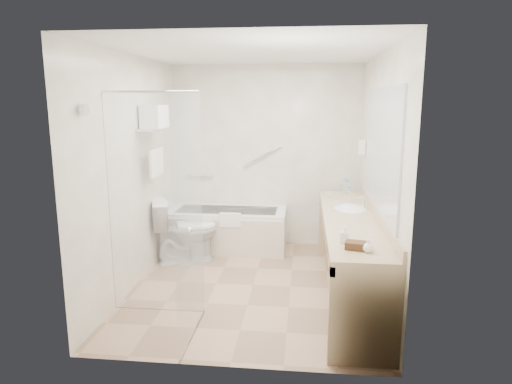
# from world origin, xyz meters

# --- Properties ---
(floor) EXTENTS (3.20, 3.20, 0.00)m
(floor) POSITION_xyz_m (0.00, 0.00, 0.00)
(floor) COLOR tan
(floor) RESTS_ON ground
(ceiling) EXTENTS (2.60, 3.20, 0.10)m
(ceiling) POSITION_xyz_m (0.00, 0.00, 2.50)
(ceiling) COLOR silver
(ceiling) RESTS_ON wall_back
(wall_back) EXTENTS (2.60, 0.10, 2.50)m
(wall_back) POSITION_xyz_m (0.00, 1.60, 1.25)
(wall_back) COLOR white
(wall_back) RESTS_ON ground
(wall_front) EXTENTS (2.60, 0.10, 2.50)m
(wall_front) POSITION_xyz_m (0.00, -1.60, 1.25)
(wall_front) COLOR white
(wall_front) RESTS_ON ground
(wall_left) EXTENTS (0.10, 3.20, 2.50)m
(wall_left) POSITION_xyz_m (-1.30, 0.00, 1.25)
(wall_left) COLOR white
(wall_left) RESTS_ON ground
(wall_right) EXTENTS (0.10, 3.20, 2.50)m
(wall_right) POSITION_xyz_m (1.30, 0.00, 1.25)
(wall_right) COLOR white
(wall_right) RESTS_ON ground
(bathtub) EXTENTS (1.60, 0.73, 0.59)m
(bathtub) POSITION_xyz_m (-0.50, 1.24, 0.28)
(bathtub) COLOR white
(bathtub) RESTS_ON floor
(grab_bar_short) EXTENTS (0.40, 0.03, 0.03)m
(grab_bar_short) POSITION_xyz_m (-0.95, 1.56, 0.95)
(grab_bar_short) COLOR silver
(grab_bar_short) RESTS_ON wall_back
(grab_bar_long) EXTENTS (0.53, 0.03, 0.33)m
(grab_bar_long) POSITION_xyz_m (-0.05, 1.56, 1.25)
(grab_bar_long) COLOR silver
(grab_bar_long) RESTS_ON wall_back
(shower_enclosure) EXTENTS (0.96, 0.91, 2.11)m
(shower_enclosure) POSITION_xyz_m (-0.63, -0.93, 1.07)
(shower_enclosure) COLOR silver
(shower_enclosure) RESTS_ON floor
(towel_shelf) EXTENTS (0.24, 0.55, 0.81)m
(towel_shelf) POSITION_xyz_m (-1.17, 0.35, 1.75)
(towel_shelf) COLOR silver
(towel_shelf) RESTS_ON wall_left
(vanity_counter) EXTENTS (0.55, 2.70, 0.95)m
(vanity_counter) POSITION_xyz_m (1.02, -0.15, 0.64)
(vanity_counter) COLOR tan
(vanity_counter) RESTS_ON floor
(sink) EXTENTS (0.40, 0.52, 0.14)m
(sink) POSITION_xyz_m (1.05, 0.25, 0.82)
(sink) COLOR white
(sink) RESTS_ON vanity_counter
(faucet) EXTENTS (0.03, 0.03, 0.14)m
(faucet) POSITION_xyz_m (1.20, 0.25, 0.93)
(faucet) COLOR silver
(faucet) RESTS_ON vanity_counter
(mirror) EXTENTS (0.02, 2.00, 1.20)m
(mirror) POSITION_xyz_m (1.29, -0.15, 1.55)
(mirror) COLOR #ADB2BA
(mirror) RESTS_ON wall_right
(hairdryer_unit) EXTENTS (0.08, 0.10, 0.18)m
(hairdryer_unit) POSITION_xyz_m (1.25, 1.05, 1.45)
(hairdryer_unit) COLOR white
(hairdryer_unit) RESTS_ON wall_right
(toilet) EXTENTS (0.93, 0.73, 0.80)m
(toilet) POSITION_xyz_m (-0.95, 0.69, 0.40)
(toilet) COLOR white
(toilet) RESTS_ON floor
(amenity_basket) EXTENTS (0.20, 0.16, 0.06)m
(amenity_basket) POSITION_xyz_m (0.98, -1.18, 0.88)
(amenity_basket) COLOR #452A18
(amenity_basket) RESTS_ON vanity_counter
(soap_bottle_a) EXTENTS (0.07, 0.15, 0.07)m
(soap_bottle_a) POSITION_xyz_m (0.88, -1.02, 0.88)
(soap_bottle_a) COLOR white
(soap_bottle_a) RESTS_ON vanity_counter
(soap_bottle_b) EXTENTS (0.10, 0.12, 0.08)m
(soap_bottle_b) POSITION_xyz_m (1.06, -1.25, 0.89)
(soap_bottle_b) COLOR white
(soap_bottle_b) RESTS_ON vanity_counter
(water_bottle_left) EXTENTS (0.07, 0.07, 0.22)m
(water_bottle_left) POSITION_xyz_m (1.05, 0.42, 0.95)
(water_bottle_left) COLOR silver
(water_bottle_left) RESTS_ON vanity_counter
(water_bottle_mid) EXTENTS (0.06, 0.06, 0.19)m
(water_bottle_mid) POSITION_xyz_m (1.06, 1.05, 0.94)
(water_bottle_mid) COLOR silver
(water_bottle_mid) RESTS_ON vanity_counter
(water_bottle_right) EXTENTS (0.06, 0.06, 0.18)m
(water_bottle_right) POSITION_xyz_m (1.09, 1.02, 0.93)
(water_bottle_right) COLOR silver
(water_bottle_right) RESTS_ON vanity_counter
(drinking_glass_near) EXTENTS (0.11, 0.11, 0.10)m
(drinking_glass_near) POSITION_xyz_m (0.89, 0.09, 0.90)
(drinking_glass_near) COLOR silver
(drinking_glass_near) RESTS_ON vanity_counter
(drinking_glass_far) EXTENTS (0.07, 0.07, 0.08)m
(drinking_glass_far) POSITION_xyz_m (0.85, 0.81, 0.89)
(drinking_glass_far) COLOR silver
(drinking_glass_far) RESTS_ON vanity_counter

